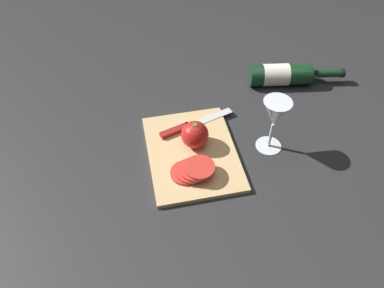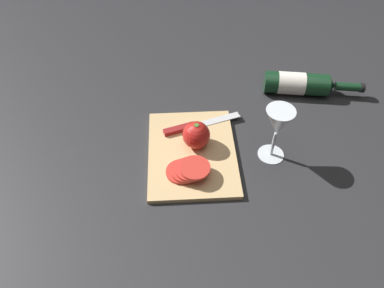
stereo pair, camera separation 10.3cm
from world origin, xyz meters
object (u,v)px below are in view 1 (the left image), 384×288
at_px(tomato_slice_stack_near, 193,170).
at_px(knife, 183,128).
at_px(wine_glass, 275,115).
at_px(wine_bottle, 283,75).
at_px(whole_tomato, 195,135).

bearing_deg(tomato_slice_stack_near, knife, -1.77).
bearing_deg(knife, wine_glass, -41.54).
relative_size(wine_bottle, knife, 1.35).
distance_m(wine_glass, whole_tomato, 0.23).
xyz_separation_m(wine_glass, knife, (0.10, 0.23, -0.10)).
bearing_deg(tomato_slice_stack_near, whole_tomato, -15.00).
relative_size(knife, tomato_slice_stack_near, 2.05).
relative_size(whole_tomato, knife, 0.33).
xyz_separation_m(whole_tomato, tomato_slice_stack_near, (-0.11, 0.03, -0.02)).
height_order(wine_glass, whole_tomato, wine_glass).
distance_m(wine_bottle, tomato_slice_stack_near, 0.51).
relative_size(wine_bottle, wine_glass, 1.91).
xyz_separation_m(wine_glass, whole_tomato, (0.04, 0.21, -0.07)).
xyz_separation_m(wine_bottle, knife, (-0.16, 0.37, -0.02)).
xyz_separation_m(wine_bottle, tomato_slice_stack_near, (-0.33, 0.38, -0.00)).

